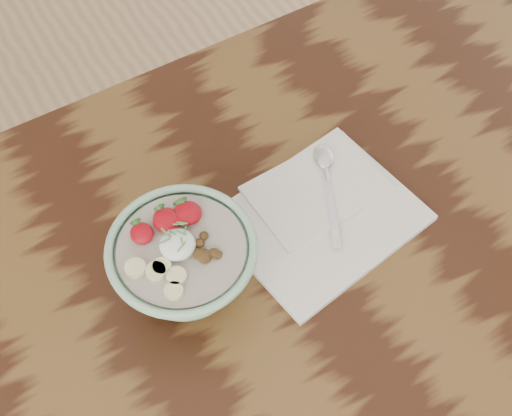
{
  "coord_description": "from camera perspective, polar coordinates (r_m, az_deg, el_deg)",
  "views": [
    {
      "loc": [
        -27.06,
        -30.39,
        155.69
      ],
      "look_at": [
        -3.86,
        8.89,
        85.56
      ],
      "focal_mm": 50.0,
      "sensor_mm": 36.0,
      "label": 1
    }
  ],
  "objects": [
    {
      "name": "breakfast_bowl",
      "position": [
        0.86,
        -5.8,
        -4.4
      ],
      "size": [
        17.73,
        17.73,
        11.68
      ],
      "rotation": [
        0.0,
        0.0,
        -0.2
      ],
      "color": "#91C39F",
      "rests_on": "table"
    },
    {
      "name": "napkin",
      "position": [
        0.96,
        5.12,
        -0.33
      ],
      "size": [
        26.98,
        23.07,
        1.49
      ],
      "rotation": [
        0.0,
        0.0,
        0.15
      ],
      "color": "white",
      "rests_on": "table"
    },
    {
      "name": "table",
      "position": [
        0.99,
        4.61,
        -9.09
      ],
      "size": [
        160.0,
        90.0,
        75.0
      ],
      "color": "black",
      "rests_on": "ground"
    },
    {
      "name": "spoon",
      "position": [
        0.98,
        5.62,
        3.02
      ],
      "size": [
        9.24,
        15.91,
        0.88
      ],
      "rotation": [
        0.0,
        0.0,
        -0.46
      ],
      "color": "silver",
      "rests_on": "napkin"
    }
  ]
}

